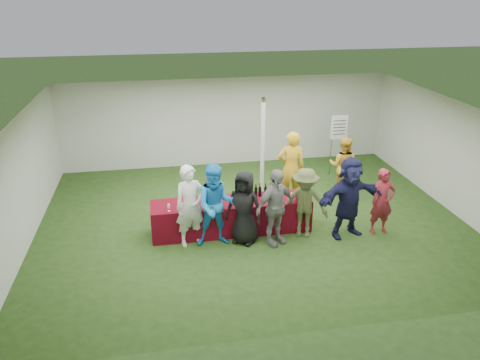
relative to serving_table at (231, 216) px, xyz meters
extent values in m
plane|color=#284719|center=(0.57, 0.39, -0.38)|extent=(60.00, 60.00, 0.00)
plane|color=white|center=(0.57, 4.39, 0.97)|extent=(10.00, 0.00, 10.00)
plane|color=white|center=(0.57, -3.61, 0.97)|extent=(10.00, 0.00, 10.00)
plane|color=white|center=(-4.43, 0.39, 0.97)|extent=(0.00, 8.00, 8.00)
plane|color=white|center=(5.57, 0.39, 0.97)|extent=(0.00, 8.00, 8.00)
plane|color=white|center=(0.57, 0.39, 2.33)|extent=(10.00, 10.00, 0.00)
cylinder|color=silver|center=(1.07, 1.59, 0.98)|extent=(0.10, 0.10, 2.70)
cube|color=#640812|center=(0.00, 0.00, 0.00)|extent=(3.60, 0.80, 0.75)
cylinder|color=black|center=(0.31, 0.11, 0.48)|extent=(0.07, 0.07, 0.22)
cylinder|color=black|center=(0.31, 0.11, 0.64)|extent=(0.03, 0.03, 0.08)
cylinder|color=maroon|center=(0.31, 0.11, 0.69)|extent=(0.03, 0.03, 0.02)
cylinder|color=black|center=(0.38, 0.14, 0.48)|extent=(0.07, 0.07, 0.22)
cylinder|color=black|center=(0.38, 0.14, 0.64)|extent=(0.03, 0.03, 0.08)
cylinder|color=maroon|center=(0.38, 0.14, 0.69)|extent=(0.03, 0.03, 0.02)
cylinder|color=black|center=(0.60, 0.14, 0.48)|extent=(0.07, 0.07, 0.22)
cylinder|color=black|center=(0.60, 0.14, 0.64)|extent=(0.03, 0.03, 0.08)
cylinder|color=maroon|center=(0.60, 0.14, 0.69)|extent=(0.03, 0.03, 0.02)
cylinder|color=black|center=(0.69, 0.16, 0.48)|extent=(0.07, 0.07, 0.22)
cylinder|color=black|center=(0.69, 0.16, 0.64)|extent=(0.03, 0.03, 0.08)
cylinder|color=maroon|center=(0.69, 0.16, 0.69)|extent=(0.03, 0.03, 0.02)
cylinder|color=black|center=(0.82, 0.13, 0.48)|extent=(0.07, 0.07, 0.22)
cylinder|color=black|center=(0.82, 0.13, 0.64)|extent=(0.03, 0.03, 0.08)
cylinder|color=maroon|center=(0.82, 0.13, 0.69)|extent=(0.03, 0.03, 0.02)
cylinder|color=black|center=(0.94, 0.15, 0.48)|extent=(0.07, 0.07, 0.22)
cylinder|color=black|center=(0.94, 0.15, 0.64)|extent=(0.03, 0.03, 0.08)
cylinder|color=maroon|center=(0.94, 0.15, 0.69)|extent=(0.03, 0.03, 0.02)
cylinder|color=black|center=(1.07, 0.15, 0.48)|extent=(0.07, 0.07, 0.22)
cylinder|color=black|center=(1.07, 0.15, 0.64)|extent=(0.03, 0.03, 0.08)
cylinder|color=maroon|center=(1.07, 0.15, 0.69)|extent=(0.03, 0.03, 0.02)
cylinder|color=silver|center=(-1.40, -0.26, 0.38)|extent=(0.06, 0.06, 0.00)
cylinder|color=silver|center=(-1.40, -0.26, 0.42)|extent=(0.01, 0.01, 0.07)
cylinder|color=silver|center=(-1.40, -0.26, 0.50)|extent=(0.06, 0.06, 0.08)
cylinder|color=silver|center=(-1.11, -0.27, 0.38)|extent=(0.06, 0.06, 0.00)
cylinder|color=silver|center=(-1.11, -0.27, 0.42)|extent=(0.01, 0.01, 0.07)
cylinder|color=silver|center=(-1.11, -0.27, 0.50)|extent=(0.06, 0.06, 0.08)
cylinder|color=#45070A|center=(-1.11, -0.27, 0.47)|extent=(0.05, 0.05, 0.02)
cylinder|color=silver|center=(-0.85, -0.25, 0.38)|extent=(0.06, 0.06, 0.00)
cylinder|color=silver|center=(-0.85, -0.25, 0.42)|extent=(0.01, 0.01, 0.07)
cylinder|color=silver|center=(-0.85, -0.25, 0.50)|extent=(0.06, 0.06, 0.08)
cylinder|color=#45070A|center=(-0.85, -0.25, 0.47)|extent=(0.05, 0.05, 0.02)
cylinder|color=silver|center=(-0.28, -0.29, 0.38)|extent=(0.06, 0.06, 0.00)
cylinder|color=silver|center=(-0.28, -0.29, 0.42)|extent=(0.01, 0.01, 0.07)
cylinder|color=silver|center=(-0.28, -0.29, 0.50)|extent=(0.06, 0.06, 0.08)
cylinder|color=silver|center=(1.26, -0.23, 0.38)|extent=(0.06, 0.06, 0.00)
cylinder|color=silver|center=(1.26, -0.23, 0.42)|extent=(0.01, 0.01, 0.07)
cylinder|color=silver|center=(1.26, -0.23, 0.50)|extent=(0.06, 0.06, 0.08)
cylinder|color=#45070A|center=(1.26, -0.23, 0.47)|extent=(0.05, 0.05, 0.02)
cylinder|color=silver|center=(1.09, -0.26, 0.38)|extent=(0.06, 0.06, 0.00)
cylinder|color=silver|center=(1.09, -0.26, 0.42)|extent=(0.01, 0.01, 0.07)
cylinder|color=silver|center=(1.09, -0.26, 0.50)|extent=(0.06, 0.06, 0.08)
cylinder|color=silver|center=(0.11, 0.08, 0.47)|extent=(0.07, 0.07, 0.20)
cylinder|color=silver|center=(0.11, 0.08, 0.59)|extent=(0.03, 0.03, 0.03)
cube|color=white|center=(1.55, 0.05, 0.39)|extent=(0.25, 0.18, 0.03)
cylinder|color=slate|center=(1.55, -0.22, 0.46)|extent=(0.22, 0.22, 0.18)
cylinder|color=slate|center=(3.42, 2.89, 0.18)|extent=(0.02, 0.02, 1.10)
cylinder|color=slate|center=(3.82, 2.89, 0.18)|extent=(0.02, 0.02, 1.10)
cube|color=white|center=(3.62, 2.89, 1.07)|extent=(0.50, 0.02, 0.70)
cube|color=black|center=(3.62, 2.88, 1.27)|extent=(0.36, 0.01, 0.02)
cube|color=black|center=(3.62, 2.88, 1.17)|extent=(0.36, 0.01, 0.02)
cube|color=black|center=(3.62, 2.88, 1.07)|extent=(0.36, 0.01, 0.02)
cube|color=black|center=(3.62, 2.88, 0.97)|extent=(0.36, 0.01, 0.02)
cube|color=black|center=(3.62, 2.88, 0.88)|extent=(0.36, 0.01, 0.02)
imported|color=gold|center=(1.74, 1.24, 0.58)|extent=(0.76, 0.55, 1.92)
imported|color=yellow|center=(3.29, 1.60, 0.41)|extent=(0.96, 0.89, 1.57)
imported|color=silver|center=(-0.95, -0.42, 0.53)|extent=(0.75, 0.59, 1.82)
imported|color=#1E89DA|center=(-0.40, -0.52, 0.54)|extent=(0.90, 0.70, 1.84)
imported|color=black|center=(0.20, -0.54, 0.45)|extent=(0.97, 0.88, 1.66)
imported|color=gray|center=(0.83, -0.72, 0.49)|extent=(1.09, 0.84, 1.73)
imported|color=#50572E|center=(1.55, -0.51, 0.43)|extent=(1.19, 0.94, 1.62)
imported|color=#191A3E|center=(2.52, -0.65, 0.55)|extent=(1.80, 0.93, 1.85)
imported|color=maroon|center=(3.32, -0.65, 0.39)|extent=(0.58, 0.39, 1.54)
camera|label=1|loc=(-1.48, -9.40, 4.88)|focal=35.00mm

